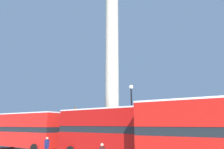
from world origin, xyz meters
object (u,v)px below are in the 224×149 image
Objects in this scene: bus_b at (115,131)px; pedestrian_by_plinth at (47,146)px; equestrian_statue at (74,132)px; monument_column at (112,99)px; street_lamp at (132,117)px; bus_c at (24,129)px.

pedestrian_by_plinth is (-5.95, -2.38, -1.37)m from bus_b.
monument_column is at bearing -12.39° from equestrian_statue.
bus_b is 17.70m from equestrian_statue.
monument_column is at bearing 151.91° from street_lamp.
bus_b reaches higher than pedestrian_by_plinth.
equestrian_statue is 3.32× the size of pedestrian_by_plinth.
bus_c is at bearing -176.85° from bus_b.
bus_b is 12.45m from bus_c.
street_lamp is at bearing 8.81° from bus_c.
pedestrian_by_plinth is at bearing -17.37° from bus_c.
street_lamp is (12.98, 2.73, 1.27)m from bus_c.
monument_column is 4.64m from street_lamp.
equestrian_statue is at bearing 99.38° from bus_c.
bus_c is 1.81× the size of equestrian_statue.
equestrian_statue is (-2.32, 10.49, -0.70)m from bus_c.
monument_column reaches higher than bus_b.
bus_b is (3.08, -3.94, -3.37)m from monument_column.
pedestrian_by_plinth is (8.79, -12.14, -0.63)m from equestrian_statue.
bus_b is at bearing -105.49° from street_lamp.
street_lamp is at bearing 32.67° from pedestrian_by_plinth.
bus_b is 6.55m from pedestrian_by_plinth.
bus_b is 6.42× the size of pedestrian_by_plinth.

